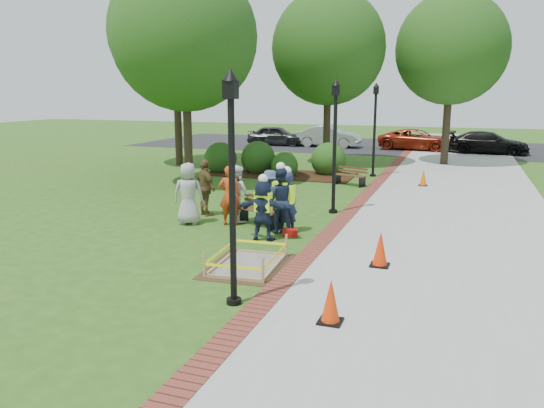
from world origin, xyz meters
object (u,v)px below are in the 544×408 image
(bench_near, at_px, (258,217))
(cone_front, at_px, (331,302))
(wet_concrete_pad, at_px, (248,256))
(lamp_near, at_px, (232,172))
(hivis_worker_a, at_px, (263,208))
(hivis_worker_c, at_px, (281,198))
(hivis_worker_b, at_px, (287,200))

(bench_near, distance_m, cone_front, 6.82)
(wet_concrete_pad, height_order, lamp_near, lamp_near)
(wet_concrete_pad, xyz_separation_m, hivis_worker_a, (-0.43, 2.14, 0.65))
(bench_near, xyz_separation_m, hivis_worker_c, (0.86, -0.49, 0.70))
(cone_front, distance_m, hivis_worker_c, 6.00)
(hivis_worker_c, bearing_deg, lamp_near, -80.90)
(hivis_worker_b, xyz_separation_m, hivis_worker_c, (-0.16, -0.06, 0.05))
(wet_concrete_pad, bearing_deg, bench_near, 107.52)
(bench_near, height_order, lamp_near, lamp_near)
(lamp_near, height_order, hivis_worker_b, lamp_near)
(hivis_worker_c, bearing_deg, bench_near, 150.21)
(bench_near, bearing_deg, hivis_worker_c, -29.79)
(cone_front, bearing_deg, bench_near, 121.54)
(lamp_near, relative_size, hivis_worker_a, 2.40)
(bench_near, bearing_deg, wet_concrete_pad, -72.48)
(wet_concrete_pad, xyz_separation_m, lamp_near, (0.57, -2.07, 2.25))
(bench_near, bearing_deg, cone_front, -58.46)
(lamp_near, distance_m, hivis_worker_b, 5.42)
(wet_concrete_pad, height_order, cone_front, cone_front)
(lamp_near, height_order, hivis_worker_a, lamp_near)
(cone_front, bearing_deg, hivis_worker_c, 116.97)
(cone_front, relative_size, hivis_worker_a, 0.45)
(bench_near, xyz_separation_m, lamp_near, (1.68, -5.58, 2.20))
(cone_front, distance_m, lamp_near, 2.83)
(lamp_near, bearing_deg, cone_front, -7.00)
(cone_front, distance_m, hivis_worker_b, 5.98)
(hivis_worker_b, bearing_deg, hivis_worker_c, -158.48)
(hivis_worker_b, bearing_deg, cone_front, -64.65)
(cone_front, height_order, hivis_worker_b, hivis_worker_b)
(hivis_worker_c, bearing_deg, wet_concrete_pad, -85.34)
(lamp_near, xyz_separation_m, hivis_worker_b, (-0.66, 5.15, -1.55))
(hivis_worker_a, bearing_deg, lamp_near, -76.65)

